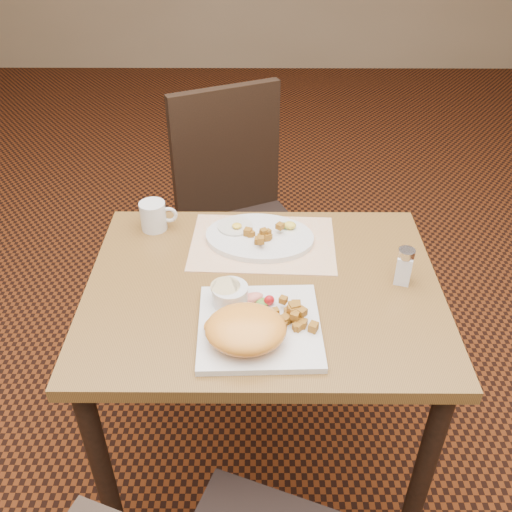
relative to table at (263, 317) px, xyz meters
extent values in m
plane|color=black|center=(0.00, 0.00, -0.64)|extent=(8.00, 8.00, 0.00)
cube|color=brown|center=(0.00, 0.00, 0.09)|extent=(0.90, 0.70, 0.03)
cylinder|color=black|center=(-0.40, -0.30, -0.28)|extent=(0.05, 0.05, 0.71)
cylinder|color=black|center=(0.40, -0.30, -0.28)|extent=(0.05, 0.05, 0.71)
cylinder|color=black|center=(-0.40, 0.30, -0.28)|extent=(0.05, 0.05, 0.71)
cylinder|color=black|center=(0.40, 0.30, -0.28)|extent=(0.05, 0.05, 0.71)
cube|color=black|center=(-0.05, 0.63, -0.19)|extent=(0.56, 0.56, 0.05)
cylinder|color=black|center=(0.04, 0.87, -0.43)|extent=(0.04, 0.04, 0.42)
cylinder|color=black|center=(0.19, 0.54, -0.43)|extent=(0.04, 0.04, 0.42)
cylinder|color=black|center=(-0.29, 0.72, -0.43)|extent=(0.04, 0.04, 0.42)
cylinder|color=black|center=(-0.14, 0.39, -0.43)|extent=(0.04, 0.04, 0.42)
cube|color=black|center=(-0.13, 0.81, 0.08)|extent=(0.40, 0.21, 0.50)
cube|color=white|center=(0.00, 0.18, 0.11)|extent=(0.41, 0.30, 0.00)
cube|color=silver|center=(-0.01, -0.16, 0.12)|extent=(0.29, 0.29, 0.02)
ellipsoid|color=#FDA131|center=(-0.04, -0.21, 0.16)|extent=(0.18, 0.16, 0.07)
ellipsoid|color=#FDA131|center=(-0.01, -0.23, 0.14)|extent=(0.07, 0.06, 0.02)
ellipsoid|color=#FDA131|center=(-0.10, -0.18, 0.14)|extent=(0.07, 0.06, 0.02)
cylinder|color=silver|center=(-0.08, -0.09, 0.15)|extent=(0.09, 0.09, 0.05)
cylinder|color=beige|center=(-0.09, -0.08, 0.17)|extent=(0.07, 0.07, 0.01)
ellipsoid|color=#387223|center=(0.00, -0.09, 0.13)|extent=(0.05, 0.04, 0.01)
ellipsoid|color=red|center=(0.01, -0.09, 0.14)|extent=(0.03, 0.03, 0.03)
ellipsoid|color=#F28C72|center=(-0.03, -0.08, 0.14)|extent=(0.07, 0.05, 0.02)
cylinder|color=white|center=(-0.08, 0.24, 0.13)|extent=(0.10, 0.10, 0.01)
ellipsoid|color=yellow|center=(-0.07, 0.23, 0.14)|extent=(0.03, 0.03, 0.01)
ellipsoid|color=#387223|center=(0.07, 0.24, 0.13)|extent=(0.04, 0.03, 0.01)
ellipsoid|color=yellow|center=(0.08, 0.23, 0.14)|extent=(0.04, 0.04, 0.02)
cube|color=white|center=(0.35, 0.01, 0.15)|extent=(0.05, 0.05, 0.08)
cylinder|color=silver|center=(0.35, 0.01, 0.20)|extent=(0.05, 0.05, 0.02)
cylinder|color=silver|center=(-0.32, 0.26, 0.15)|extent=(0.07, 0.07, 0.08)
torus|color=silver|center=(-0.27, 0.26, 0.15)|extent=(0.05, 0.01, 0.05)
cube|color=#AE701C|center=(0.07, -0.14, 0.13)|extent=(0.02, 0.02, 0.02)
cube|color=#AE701C|center=(0.07, -0.14, 0.15)|extent=(0.03, 0.03, 0.02)
cube|color=#AE701C|center=(0.07, -0.18, 0.13)|extent=(0.02, 0.02, 0.02)
cube|color=#AE701C|center=(0.06, -0.13, 0.13)|extent=(0.02, 0.02, 0.02)
cube|color=#AE701C|center=(0.08, -0.18, 0.13)|extent=(0.03, 0.03, 0.02)
cube|color=#AE701C|center=(0.07, -0.14, 0.15)|extent=(0.03, 0.03, 0.02)
cube|color=#AE701C|center=(0.06, -0.13, 0.13)|extent=(0.03, 0.03, 0.02)
cube|color=#AE701C|center=(0.03, -0.17, 0.13)|extent=(0.03, 0.03, 0.02)
cube|color=#AE701C|center=(0.11, -0.18, 0.14)|extent=(0.03, 0.03, 0.02)
cube|color=#AE701C|center=(0.05, -0.16, 0.14)|extent=(0.03, 0.03, 0.02)
cube|color=#AE701C|center=(0.05, -0.11, 0.15)|extent=(0.02, 0.02, 0.02)
cube|color=#AE701C|center=(0.09, -0.17, 0.13)|extent=(0.02, 0.02, 0.02)
cube|color=#AE701C|center=(0.05, -0.17, 0.13)|extent=(0.02, 0.02, 0.02)
cube|color=#AE701C|center=(0.03, -0.15, 0.15)|extent=(0.02, 0.02, 0.01)
cube|color=#AE701C|center=(0.07, -0.16, 0.15)|extent=(0.03, 0.03, 0.02)
cube|color=#AE701C|center=(0.03, -0.15, 0.13)|extent=(0.02, 0.02, 0.01)
cube|color=#AE701C|center=(0.08, -0.16, 0.13)|extent=(0.03, 0.03, 0.02)
cube|color=#AE701C|center=(0.07, -0.15, 0.15)|extent=(0.03, 0.03, 0.02)
cube|color=#AE701C|center=(0.09, -0.15, 0.15)|extent=(0.03, 0.03, 0.02)
cube|color=#AE701C|center=(0.08, -0.11, 0.13)|extent=(0.02, 0.02, 0.02)
cube|color=#AE701C|center=(0.01, 0.18, 0.14)|extent=(0.02, 0.02, 0.02)
cube|color=#AE701C|center=(-0.01, 0.18, 0.14)|extent=(0.02, 0.02, 0.01)
cube|color=#AE701C|center=(0.00, 0.19, 0.14)|extent=(0.02, 0.02, 0.02)
cube|color=#AE701C|center=(0.00, 0.18, 0.14)|extent=(0.02, 0.02, 0.02)
cube|color=#AE701C|center=(0.02, 0.18, 0.14)|extent=(0.02, 0.02, 0.01)
cube|color=#AE701C|center=(-0.01, 0.16, 0.14)|extent=(0.02, 0.02, 0.02)
cube|color=#AE701C|center=(0.00, 0.18, 0.15)|extent=(0.02, 0.02, 0.02)
cube|color=#AE701C|center=(-0.01, 0.14, 0.15)|extent=(0.02, 0.02, 0.02)
cube|color=#AE701C|center=(-0.03, 0.19, 0.14)|extent=(0.02, 0.02, 0.02)
cube|color=#AE701C|center=(0.05, 0.21, 0.15)|extent=(0.03, 0.03, 0.02)
cube|color=#AE701C|center=(-0.03, 0.20, 0.14)|extent=(0.02, 0.02, 0.01)
cube|color=#AE701C|center=(0.01, 0.17, 0.14)|extent=(0.02, 0.02, 0.02)
cube|color=#AE701C|center=(0.01, 0.18, 0.15)|extent=(0.02, 0.02, 0.01)
cube|color=#AE701C|center=(0.01, 0.18, 0.14)|extent=(0.02, 0.02, 0.02)
cube|color=#AE701C|center=(-0.04, 0.20, 0.14)|extent=(0.03, 0.03, 0.02)
camera|label=1|loc=(-0.01, -1.12, 1.03)|focal=40.00mm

